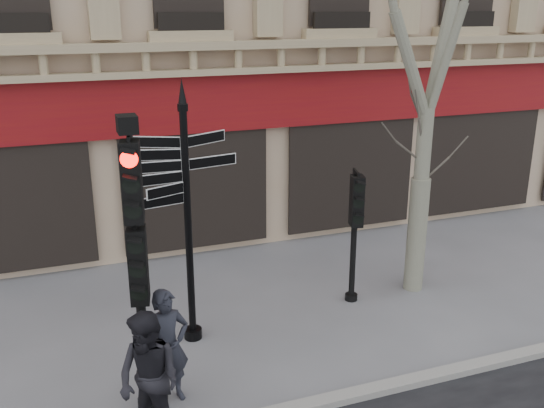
{
  "coord_description": "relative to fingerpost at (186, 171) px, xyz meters",
  "views": [
    {
      "loc": [
        -2.97,
        -8.28,
        5.67
      ],
      "look_at": [
        0.29,
        0.6,
        2.55
      ],
      "focal_mm": 40.0,
      "sensor_mm": 36.0,
      "label": 1
    }
  ],
  "objects": [
    {
      "name": "kerb",
      "position": [
        1.0,
        -2.57,
        -3.03
      ],
      "size": [
        80.0,
        0.25,
        0.12
      ],
      "primitive_type": "cube",
      "color": "gray",
      "rests_on": "ground"
    },
    {
      "name": "fingerpost",
      "position": [
        0.0,
        0.0,
        0.0
      ],
      "size": [
        1.94,
        1.94,
        4.59
      ],
      "rotation": [
        0.0,
        0.0,
        0.01
      ],
      "color": "black",
      "rests_on": "ground"
    },
    {
      "name": "pedestrian_b",
      "position": [
        -1.13,
        -2.47,
        -2.12
      ],
      "size": [
        1.16,
        1.19,
        1.93
      ],
      "primitive_type": "imported",
      "rotation": [
        0.0,
        0.0,
        -0.89
      ],
      "color": "black",
      "rests_on": "ground"
    },
    {
      "name": "traffic_signal_secondary",
      "position": [
        3.33,
        0.34,
        -1.26
      ],
      "size": [
        0.51,
        0.42,
        2.61
      ],
      "rotation": [
        0.0,
        0.0,
        -0.26
      ],
      "color": "black",
      "rests_on": "ground"
    },
    {
      "name": "traffic_signal_main",
      "position": [
        -1.08,
        -1.7,
        -0.34
      ],
      "size": [
        0.54,
        0.43,
        4.35
      ],
      "rotation": [
        0.0,
        0.0,
        -0.2
      ],
      "color": "black",
      "rests_on": "ground"
    },
    {
      "name": "pedestrian_a",
      "position": [
        -0.72,
        -1.64,
        -2.18
      ],
      "size": [
        0.74,
        0.57,
        1.81
      ],
      "primitive_type": "imported",
      "rotation": [
        0.0,
        0.0,
        0.23
      ],
      "color": "#20222B",
      "rests_on": "ground"
    },
    {
      "name": "ground",
      "position": [
        1.0,
        -1.17,
        -3.09
      ],
      "size": [
        80.0,
        80.0,
        0.0
      ],
      "primitive_type": "plane",
      "color": "#5D5E62",
      "rests_on": "ground"
    }
  ]
}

